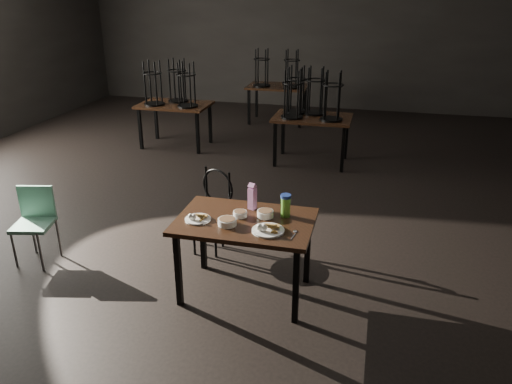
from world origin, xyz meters
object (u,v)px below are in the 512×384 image
(water_bottle, at_px, (286,205))
(main_table, at_px, (245,228))
(juice_carton, at_px, (252,197))
(bentwood_chair, at_px, (212,204))
(school_chair, at_px, (35,218))

(water_bottle, bearing_deg, main_table, -154.44)
(juice_carton, relative_size, bentwood_chair, 0.29)
(main_table, relative_size, water_bottle, 5.81)
(juice_carton, relative_size, water_bottle, 1.22)
(water_bottle, distance_m, bentwood_chair, 1.11)
(juice_carton, bearing_deg, school_chair, -175.93)
(main_table, xyz_separation_m, juice_carton, (0.00, 0.24, 0.20))
(school_chair, bearing_deg, main_table, -15.13)
(main_table, bearing_deg, bentwood_chair, 127.64)
(main_table, relative_size, juice_carton, 4.78)
(juice_carton, height_order, school_chair, juice_carton)
(bentwood_chair, xyz_separation_m, school_chair, (-1.67, -0.65, -0.05))
(main_table, distance_m, bentwood_chair, 0.93)
(water_bottle, relative_size, bentwood_chair, 0.23)
(water_bottle, bearing_deg, school_chair, -178.32)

